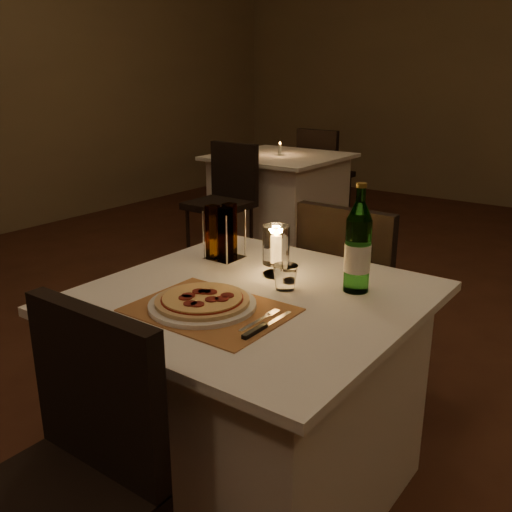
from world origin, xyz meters
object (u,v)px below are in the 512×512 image
Objects in this scene: hurricane_candle at (276,247)px; water_bottle at (358,249)px; main_table at (252,395)px; plate at (202,305)px; pizza at (202,300)px; chair_near at (67,464)px; chair_far at (353,285)px; tumbler at (285,277)px; neighbor_table_left at (279,198)px.

water_bottle is at bearing 6.72° from hurricane_candle.
main_table is 0.51m from hurricane_candle.
pizza reaches higher than plate.
chair_near is 5.10× the size of hurricane_candle.
pizza is at bearing -93.18° from chair_far.
tumbler reaches higher than neighbor_table_left.
chair_near is 1.02m from water_bottle.
chair_near is at bearing -87.70° from hurricane_candle.
main_table and neighbor_table_left have the same top height.
pizza is at bearing -92.16° from hurricane_candle.
water_bottle is at bearing 74.96° from chair_near.
tumbler is at bearing 67.92° from plate.
tumbler is 3.11m from neighbor_table_left.
plate is 0.51m from water_bottle.
chair_far reaches higher than plate.
main_table is 0.42m from tumbler.
pizza is at bearing 95.32° from chair_near.
chair_near is 11.08× the size of tumbler.
plate is at bearing -93.20° from chair_far.
water_bottle is at bearing 52.92° from plate.
plate is 1.81× the size of hurricane_candle.
chair_near is 1.43m from chair_far.
neighbor_table_left is at bearing 119.97° from plate.
main_table is 0.74m from chair_near.
chair_far is 2.56m from neighbor_table_left.
neighbor_table_left is at bearing 124.31° from tumbler.
pizza is (-0.05, -0.89, 0.22)m from chair_far.
water_bottle is 3.14m from neighbor_table_left.
plate reaches higher than neighbor_table_left.
chair_near reaches higher than pizza.
chair_far is at bearing 86.80° from plate.
plate is 3.28m from neighbor_table_left.
tumbler reaches higher than pizza.
chair_near is 3.76m from neighbor_table_left.
plate is at bearing -112.08° from tumbler.
pizza reaches higher than neighbor_table_left.
chair_near is 3.21× the size of pizza.
chair_near is at bearing -90.00° from main_table.
water_bottle is at bearing 33.03° from tumbler.
chair_near is 0.57m from plate.
chair_near reaches higher than tumbler.
pizza is (0.00, -0.00, 0.02)m from plate.
pizza is 0.80× the size of water_bottle.
main_table is at bearing -139.03° from water_bottle.
main_table is at bearing -78.91° from hurricane_candle.
main_table is 12.31× the size of tumbler.
pizza is 0.51m from water_bottle.
chair_far is 5.10× the size of hurricane_candle.
neighbor_table_left is (-1.64, 2.46, -0.47)m from hurricane_candle.
pizza is 3.28m from neighbor_table_left.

